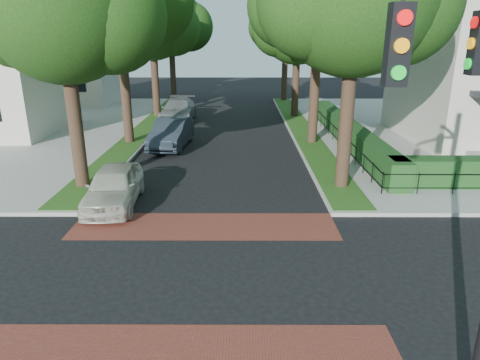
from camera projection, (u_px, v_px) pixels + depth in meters
The scene contains 17 objects.
ground at pixel (195, 276), 11.60m from camera, with size 120.00×120.00×0.00m, color black.
crosswalk_far at pixel (205, 226), 14.63m from camera, with size 9.00×2.20×0.01m, color maroon.
crosswalk_near at pixel (179, 360), 8.57m from camera, with size 9.00×2.20×0.01m, color maroon.
grass_strip_ne at pixel (301, 128), 29.64m from camera, with size 1.60×29.80×0.02m, color #214F16.
grass_strip_nw at pixel (146, 128), 29.68m from camera, with size 1.60×29.80×0.02m, color #214F16.
tree_right_mid at pixel (321, 2), 23.50m from camera, with size 8.25×7.09×11.22m.
tree_right_far at pixel (299, 26), 32.35m from camera, with size 7.25×6.23×9.74m.
tree_right_back at pixel (287, 25), 40.78m from camera, with size 7.50×6.45×10.20m.
tree_left_near at pixel (66, 6), 16.16m from camera, with size 7.50×6.45×10.20m.
tree_left_far at pixel (154, 23), 32.31m from camera, with size 7.00×6.02×9.86m.
tree_left_back at pixel (172, 23), 40.77m from camera, with size 7.75×6.66×10.44m.
hedge_main_road at pixel (349, 132), 25.56m from camera, with size 1.00×18.00×1.20m, color #163F19.
fence_main_road at pixel (335, 134), 25.61m from camera, with size 0.06×18.00×0.90m, color black, non-canonical shape.
house_left_far at pixel (65, 49), 40.38m from camera, with size 10.00×9.00×10.14m.
parked_car_front at pixel (114, 186), 16.25m from camera, with size 1.81×4.49×1.53m, color beige.
parked_car_middle at pixel (171, 133), 24.84m from camera, with size 1.76×5.06×1.67m, color #222A34.
parked_car_rear at pixel (178, 110), 32.81m from camera, with size 2.35×5.78×1.68m, color gray.
Camera 1 is at (1.25, -10.17, 6.15)m, focal length 32.00 mm.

